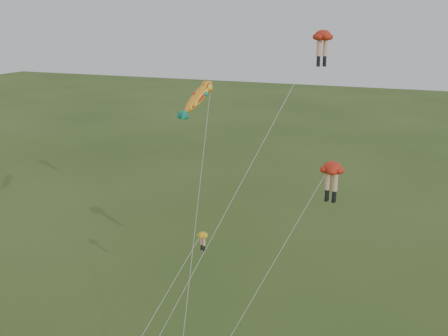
% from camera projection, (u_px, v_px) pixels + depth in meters
% --- Properties ---
extents(legs_kite_red_high, '(9.74, 13.40, 21.85)m').
position_uv_depth(legs_kite_red_high, '(320.00, 43.00, 34.93)').
color(legs_kite_red_high, red).
rests_on(legs_kite_red_high, ground).
extents(legs_kite_red_mid, '(7.29, 8.30, 13.79)m').
position_uv_depth(legs_kite_red_mid, '(331.00, 173.00, 32.25)').
color(legs_kite_red_mid, red).
rests_on(legs_kite_red_mid, ground).
extents(legs_kite_yellow, '(3.20, 9.07, 7.49)m').
position_uv_depth(legs_kite_yellow, '(198.00, 244.00, 36.62)').
color(legs_kite_yellow, gold).
rests_on(legs_kite_yellow, ground).
extents(fish_kite, '(2.32, 8.13, 18.74)m').
position_uv_depth(fish_kite, '(198.00, 98.00, 34.34)').
color(fish_kite, yellow).
rests_on(fish_kite, ground).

